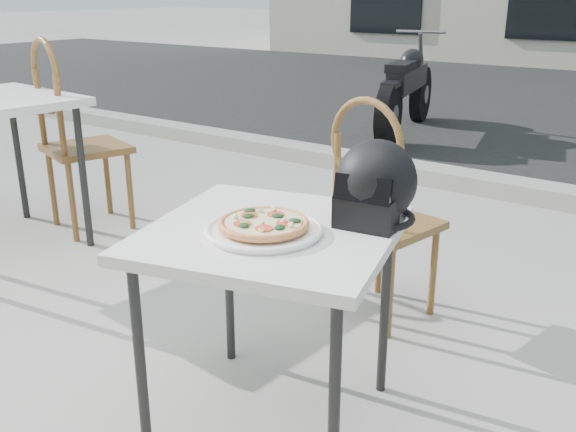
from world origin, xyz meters
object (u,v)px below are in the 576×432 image
Objects in this scene: cafe_table_main at (271,247)px; plate at (264,230)px; cafe_chair_side at (70,126)px; pizza at (264,223)px; cafe_chair_main at (378,200)px; motorcycle at (407,90)px; helmet at (375,187)px.

plate is at bearing -77.90° from cafe_table_main.
pizza is at bearing 175.16° from cafe_chair_side.
cafe_chair_side is at bearing 12.48° from cafe_chair_main.
cafe_table_main is 2.88× the size of pizza.
pizza is 4.72m from motorcycle.
cafe_chair_main is (-0.08, 0.85, -0.15)m from plate.
cafe_chair_side is at bearing 158.22° from plate.
cafe_chair_main reaches higher than cafe_table_main.
cafe_chair_side is (-2.01, 0.80, -0.09)m from pizza.
pizza is 0.27× the size of cafe_chair_side.
helmet is 0.15× the size of motorcycle.
cafe_table_main is 0.36m from helmet.
plate is 2.16m from cafe_chair_side.
motorcycle reaches higher than cafe_table_main.
cafe_chair_side is 3.61m from motorcycle.
plate is 0.22× the size of motorcycle.
motorcycle is at bearing 110.98° from pizza.
cafe_table_main is 0.78× the size of cafe_chair_side.
cafe_chair_main is (-0.07, 0.80, -0.08)m from cafe_table_main.
pizza is at bearing 82.43° from plate.
pizza reaches higher than cafe_table_main.
pizza is 2.16m from cafe_chair_side.
cafe_chair_side reaches higher than helmet.
cafe_chair_main is at bearing 95.70° from plate.
motorcycle is (-1.60, 3.54, -0.11)m from cafe_chair_main.
plate is 0.36m from helmet.
pizza is 0.31× the size of cafe_chair_main.
cafe_chair_side reaches higher than plate.
plate is at bearing -134.59° from helmet.
motorcycle is (0.32, 3.59, -0.20)m from cafe_chair_side.
cafe_chair_side reaches higher than motorcycle.
cafe_table_main is at bearing -81.98° from motorcycle.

